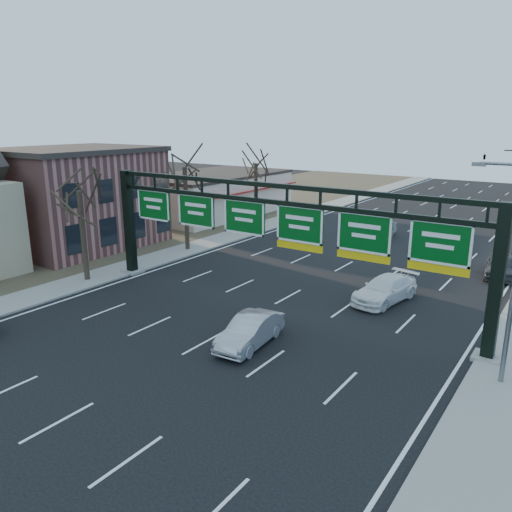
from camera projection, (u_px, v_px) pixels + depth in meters
The scene contains 14 objects.
ground at pixel (175, 359), 22.68m from camera, with size 160.00×160.00×0.00m, color black.
sidewalk_left at pixel (225, 238), 45.55m from camera, with size 3.00×120.00×0.12m, color gray.
dirt_strip_left at pixel (133, 223), 52.25m from camera, with size 21.00×120.00×0.06m, color #473D2B.
lane_markings at pixel (355, 260), 38.55m from camera, with size 21.60×120.00×0.01m, color white.
sign_gantry at pixel (274, 229), 27.72m from camera, with size 24.60×1.20×7.20m.
brick_block at pixel (77, 197), 42.10m from camera, with size 10.40×12.40×8.30m.
cream_strip at pixel (213, 194), 56.84m from camera, with size 10.90×18.40×4.70m.
tree_gantry at pixel (78, 175), 31.78m from camera, with size 3.60×3.60×8.48m.
tree_mid at pixel (184, 154), 39.52m from camera, with size 3.60×3.60×9.24m.
tree_far at pixel (256, 152), 47.55m from camera, with size 3.60×3.60×8.86m.
car_silver_sedan at pixel (250, 331), 23.88m from camera, with size 1.55×4.43×1.46m, color #A5A5AA.
car_white_wagon at pixel (385, 289), 29.68m from camera, with size 2.07×5.09×1.48m, color white.
car_grey_far at pixel (500, 265), 34.41m from camera, with size 1.88×4.68×1.59m, color #393A3D.
car_silver_distant at pixel (377, 229), 45.69m from camera, with size 1.72×4.94×1.63m, color silver.
Camera 1 is at (14.78, -14.87, 10.51)m, focal length 35.00 mm.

